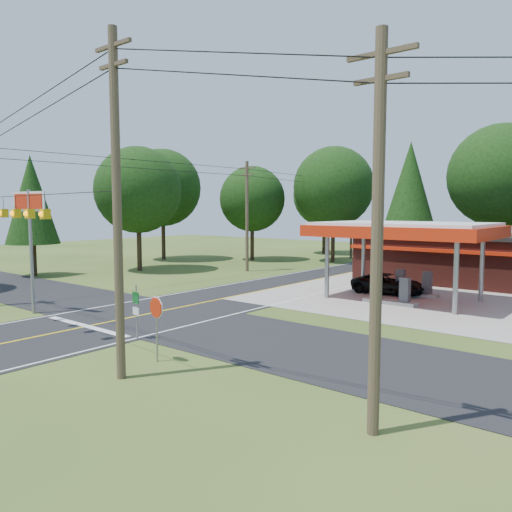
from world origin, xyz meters
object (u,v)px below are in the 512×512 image
Objects in this scene: big_stop_sign at (30,222)px; octagonal_stop_sign at (156,313)px; suv_car at (389,284)px; gas_canopy at (404,232)px.

octagonal_stop_sign is at bearing -6.36° from big_stop_sign.
octagonal_stop_sign reaches higher than suv_car.
gas_canopy is at bearing -137.01° from suv_car.
gas_canopy is 4.21m from suv_car.
gas_canopy reaches higher than suv_car.
big_stop_sign is (-12.40, -18.21, 4.33)m from suv_car.
suv_car is at bearing 88.84° from octagonal_stop_sign.
gas_canopy reaches higher than octagonal_stop_sign.
octagonal_stop_sign is (12.00, -1.34, -3.14)m from big_stop_sign.
big_stop_sign is (-14.00, -16.71, 0.73)m from gas_canopy.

